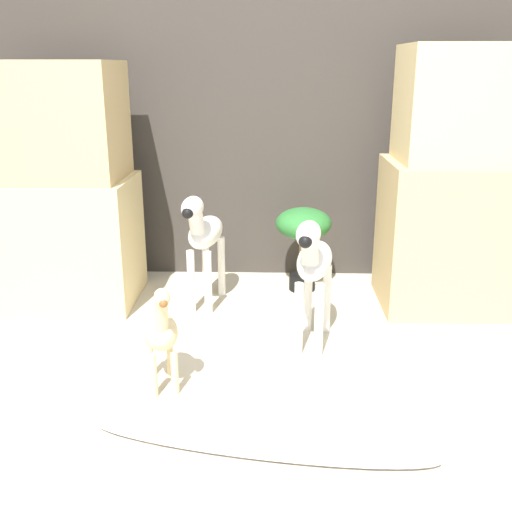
% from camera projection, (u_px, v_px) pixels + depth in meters
% --- Properties ---
extents(ground_plane, '(14.00, 14.00, 0.00)m').
position_uv_depth(ground_plane, '(250.00, 419.00, 2.28)').
color(ground_plane, beige).
extents(wall_back, '(6.40, 0.08, 2.20)m').
position_uv_depth(wall_back, '(260.00, 97.00, 3.59)').
color(wall_back, '#38332D').
rests_on(wall_back, ground_plane).
extents(rock_pillar_left, '(0.83, 0.58, 1.31)m').
position_uv_depth(rock_pillar_left, '(55.00, 192.00, 3.26)').
color(rock_pillar_left, '#DBC184').
rests_on(rock_pillar_left, ground_plane).
extents(rock_pillar_right, '(0.83, 0.58, 1.39)m').
position_uv_depth(rock_pillar_right, '(465.00, 189.00, 3.19)').
color(rock_pillar_right, tan).
rests_on(rock_pillar_right, ground_plane).
extents(zebra_right, '(0.24, 0.54, 0.66)m').
position_uv_depth(zebra_right, '(313.00, 264.00, 2.75)').
color(zebra_right, white).
rests_on(zebra_right, ground_plane).
extents(zebra_left, '(0.22, 0.54, 0.66)m').
position_uv_depth(zebra_left, '(203.00, 235.00, 3.22)').
color(zebra_left, white).
rests_on(zebra_left, ground_plane).
extents(giraffe_figurine, '(0.20, 0.34, 0.49)m').
position_uv_depth(giraffe_figurine, '(161.00, 331.00, 2.43)').
color(giraffe_figurine, beige).
rests_on(giraffe_figurine, ground_plane).
extents(potted_palm_front, '(0.32, 0.32, 0.50)m').
position_uv_depth(potted_palm_front, '(303.00, 230.00, 3.48)').
color(potted_palm_front, black).
rests_on(potted_palm_front, ground_plane).
extents(surfboard, '(1.26, 0.40, 0.08)m').
position_uv_depth(surfboard, '(258.00, 440.00, 2.12)').
color(surfboard, silver).
rests_on(surfboard, ground_plane).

